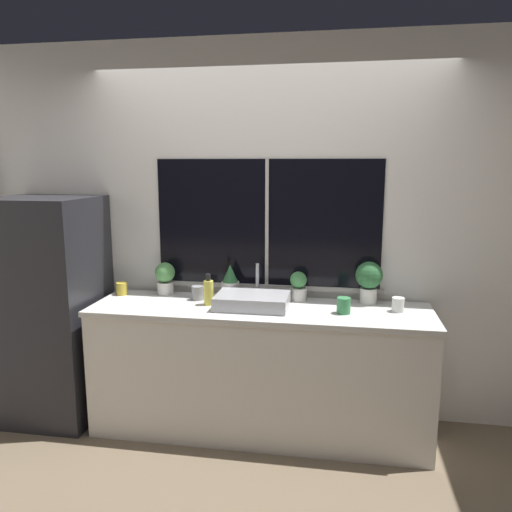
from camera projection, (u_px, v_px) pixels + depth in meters
ground_plane at (252, 453)px, 3.22m from camera, size 14.00×14.00×0.00m
wall_back at (268, 232)px, 3.61m from camera, size 8.00×0.09×2.70m
wall_left at (56, 215)px, 4.78m from camera, size 0.06×7.00×2.70m
counter at (259, 370)px, 3.42m from camera, size 2.29×0.62×0.89m
refrigerator at (49, 309)px, 3.61m from camera, size 0.71×0.67×1.61m
sink at (253, 300)px, 3.34m from camera, size 0.48×0.39×0.26m
potted_plant_far_left at (165, 277)px, 3.66m from camera, size 0.15×0.15×0.24m
potted_plant_center_left at (230, 282)px, 3.58m from camera, size 0.13×0.13×0.24m
potted_plant_center_right at (298, 286)px, 3.50m from camera, size 0.12×0.12×0.21m
potted_plant_far_right at (369, 279)px, 3.41m from camera, size 0.18×0.18×0.29m
soap_bottle at (209, 292)px, 3.39m from camera, size 0.07×0.07×0.22m
mug_green at (344, 306)px, 3.20m from camera, size 0.09×0.09×0.10m
mug_yellow at (122, 289)px, 3.66m from camera, size 0.08×0.08×0.09m
mug_white at (398, 305)px, 3.24m from camera, size 0.08×0.08×0.09m
mug_grey at (198, 293)px, 3.52m from camera, size 0.08×0.08×0.10m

